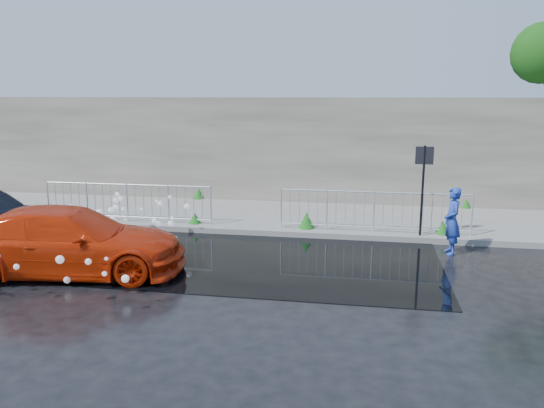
# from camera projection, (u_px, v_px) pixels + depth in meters

# --- Properties ---
(ground) EXTENTS (90.00, 90.00, 0.00)m
(ground) POSITION_uv_depth(u_px,v_px,m) (235.00, 271.00, 11.54)
(ground) COLOR black
(ground) RESTS_ON ground
(pavement) EXTENTS (30.00, 4.00, 0.15)m
(pavement) POSITION_uv_depth(u_px,v_px,m) (273.00, 216.00, 16.34)
(pavement) COLOR slate
(pavement) RESTS_ON ground
(curb) EXTENTS (30.00, 0.25, 0.16)m
(curb) POSITION_uv_depth(u_px,v_px,m) (261.00, 232.00, 14.41)
(curb) COLOR slate
(curb) RESTS_ON ground
(retaining_wall) EXTENTS (30.00, 0.60, 3.50)m
(retaining_wall) POSITION_uv_depth(u_px,v_px,m) (284.00, 150.00, 18.09)
(retaining_wall) COLOR #58514A
(retaining_wall) RESTS_ON pavement
(puddle) EXTENTS (8.00, 5.00, 0.01)m
(puddle) POSITION_uv_depth(u_px,v_px,m) (266.00, 258.00, 12.42)
(puddle) COLOR black
(puddle) RESTS_ON ground
(sign_post) EXTENTS (0.45, 0.06, 2.50)m
(sign_post) POSITION_uv_depth(u_px,v_px,m) (423.00, 176.00, 13.47)
(sign_post) COLOR black
(sign_post) RESTS_ON ground
(railing_left) EXTENTS (5.05, 0.05, 1.10)m
(railing_left) POSITION_uv_depth(u_px,v_px,m) (127.00, 201.00, 15.29)
(railing_left) COLOR silver
(railing_left) RESTS_ON pavement
(railing_right) EXTENTS (5.05, 0.05, 1.10)m
(railing_right) POSITION_uv_depth(u_px,v_px,m) (374.00, 210.00, 14.11)
(railing_right) COLOR silver
(railing_right) RESTS_ON pavement
(weeds) EXTENTS (12.17, 3.93, 0.45)m
(weeds) POSITION_uv_depth(u_px,v_px,m) (267.00, 212.00, 15.78)
(weeds) COLOR #165517
(weeds) RESTS_ON pavement
(water_spray) EXTENTS (3.56, 5.32, 1.09)m
(water_spray) POSITION_uv_depth(u_px,v_px,m) (91.00, 232.00, 12.20)
(water_spray) COLOR white
(water_spray) RESTS_ON ground
(red_car) EXTENTS (5.14, 2.75, 1.42)m
(red_car) POSITION_uv_depth(u_px,v_px,m) (69.00, 241.00, 11.26)
(red_car) COLOR red
(red_car) RESTS_ON ground
(person) EXTENTS (0.46, 0.64, 1.62)m
(person) POSITION_uv_depth(u_px,v_px,m) (452.00, 221.00, 12.62)
(person) COLOR #213EA5
(person) RESTS_ON ground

